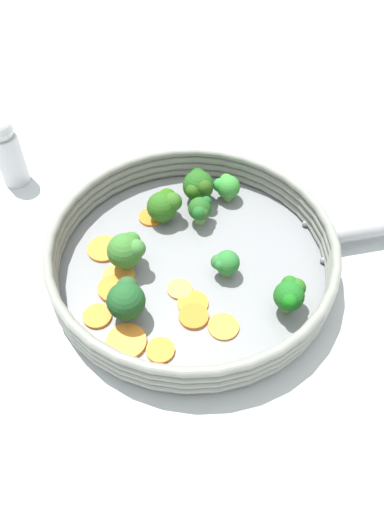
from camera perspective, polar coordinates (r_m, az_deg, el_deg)
The scene contains 25 objects.
ground_plane at distance 0.65m, azimuth 0.00°, elevation -1.55°, with size 4.00×4.00×0.00m, color #B6BEBD.
skillet at distance 0.65m, azimuth 0.00°, elevation -1.21°, with size 0.35×0.35×0.01m, color gray.
skillet_rim_wall at distance 0.62m, azimuth 0.00°, elevation 0.52°, with size 0.36×0.36×0.05m.
skillet_rivet_left at distance 0.66m, azimuth 14.79°, elevation -0.48°, with size 0.01×0.01×0.01m, color gray.
skillet_rivet_right at distance 0.70m, azimuth 12.82°, elevation 3.63°, with size 0.01×0.01×0.01m, color gray.
carrot_slice_0 at distance 0.60m, azimuth 0.10°, elevation -5.42°, with size 0.04×0.04×0.00m, color orange.
carrot_slice_1 at distance 0.66m, azimuth -10.03°, elevation 0.81°, with size 0.04×0.04×0.00m, color orange.
carrot_slice_2 at distance 0.70m, azimuth -4.72°, elevation 4.45°, with size 0.03×0.03×0.00m, color orange.
carrot_slice_3 at distance 0.58m, azimuth -7.51°, elevation -9.68°, with size 0.05×0.05×0.01m, color orange.
carrot_slice_4 at distance 0.60m, azimuth -10.76°, elevation -6.77°, with size 0.03×0.03×0.00m, color orange.
carrot_slice_5 at distance 0.61m, azimuth -1.43°, elevation -3.80°, with size 0.03×0.03×0.00m, color #F69041.
carrot_slice_6 at distance 0.59m, azimuth 0.19°, elevation -6.90°, with size 0.04×0.04×0.00m, color orange.
carrot_slice_7 at distance 0.59m, azimuth 3.61°, elevation -8.07°, with size 0.04×0.04×0.00m, color orange.
carrot_slice_8 at distance 0.57m, azimuth -3.64°, elevation -10.71°, with size 0.03×0.03×0.00m, color orange.
carrot_slice_9 at distance 0.63m, azimuth -8.36°, elevation -2.26°, with size 0.04×0.04×0.00m, color orange.
carrot_slice_10 at distance 0.62m, azimuth -8.80°, elevation -3.70°, with size 0.04×0.04×0.01m, color orange.
broccoli_floret_0 at distance 0.59m, azimuth 11.15°, elevation -4.28°, with size 0.04×0.04×0.05m.
broccoli_floret_1 at distance 0.62m, azimuth -7.45°, elevation 0.67°, with size 0.05×0.05×0.05m.
broccoli_floret_2 at distance 0.67m, azimuth 0.97°, elevation 5.27°, with size 0.04×0.03×0.04m.
broccoli_floret_3 at distance 0.57m, azimuth -7.50°, elevation -4.83°, with size 0.05×0.04×0.05m.
broccoli_floret_4 at distance 0.71m, azimuth 3.99°, elevation 7.97°, with size 0.04×0.04×0.04m.
broccoli_floret_5 at distance 0.70m, azimuth 0.72°, elevation 8.06°, with size 0.05×0.04×0.05m.
broccoli_floret_6 at distance 0.61m, azimuth 3.82°, elevation -0.81°, with size 0.03×0.04×0.04m.
broccoli_floret_7 at distance 0.68m, azimuth -3.16°, elevation 5.86°, with size 0.05×0.05×0.05m.
salt_shaker at distance 0.79m, azimuth -20.30°, elevation 11.09°, with size 0.04×0.04×0.11m.
Camera 1 is at (-0.40, 0.06, 0.51)m, focal length 35.00 mm.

